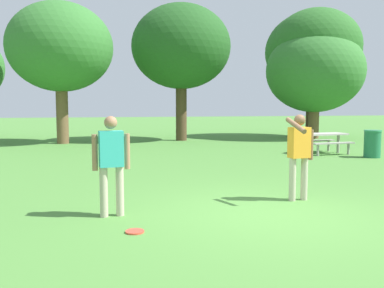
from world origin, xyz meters
TOP-DOWN VIEW (x-y plane):
  - ground_plane at (0.00, 0.00)m, footprint 120.00×120.00m
  - person_thrower at (-2.56, 0.51)m, footprint 0.61×0.25m
  - person_catcher at (0.95, 0.81)m, footprint 0.61×0.71m
  - frisbee at (-2.30, -0.46)m, footprint 0.27×0.27m
  - picnic_table_near at (5.67, 7.65)m, footprint 1.81×1.56m
  - trash_can_beside_table at (6.67, 6.18)m, footprint 0.59×0.59m
  - tree_broad_center at (-4.13, 14.36)m, footprint 4.89×4.89m
  - tree_far_right at (1.75, 14.75)m, footprint 5.05×5.05m
  - tree_slender_mid at (9.11, 14.31)m, footprint 5.28×5.28m
  - tree_back_left at (9.42, 14.79)m, footprint 4.90×4.90m
  - tree_back_right at (9.55, 15.37)m, footprint 5.35×5.35m

SIDE VIEW (x-z plane):
  - ground_plane at x=0.00m, z-range 0.00..0.00m
  - frisbee at x=-2.30m, z-range 0.00..0.03m
  - trash_can_beside_table at x=6.67m, z-range 0.00..0.96m
  - picnic_table_near at x=5.67m, z-range 0.18..0.95m
  - person_thrower at x=-2.56m, z-range 0.12..1.76m
  - person_catcher at x=0.95m, z-range 0.14..1.78m
  - tree_slender_mid at x=9.11m, z-range 0.71..6.63m
  - tree_broad_center at x=-4.13m, z-range 1.20..7.81m
  - tree_far_right at x=1.75m, z-range 1.30..8.25m
  - tree_back_right at x=9.55m, z-range 1.27..8.40m
  - tree_back_left at x=9.42m, z-range 1.46..8.61m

